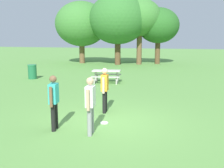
{
  "coord_description": "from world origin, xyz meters",
  "views": [
    {
      "loc": [
        2.43,
        -7.62,
        2.7
      ],
      "look_at": [
        -0.3,
        1.4,
        1.0
      ],
      "focal_mm": 40.88,
      "sensor_mm": 36.0,
      "label": 1
    }
  ],
  "objects_px": {
    "tree_far_right": "(140,18)",
    "picnic_table_near": "(106,74)",
    "person_catcher": "(90,102)",
    "trash_can_further_along": "(32,72)",
    "person_bystander": "(54,99)",
    "tree_tall_left": "(81,24)",
    "person_thrower": "(105,87)",
    "tree_slender_mid": "(158,26)",
    "tree_broad_center": "(118,19)",
    "frisbee": "(104,123)"
  },
  "relations": [
    {
      "from": "person_catcher",
      "to": "tree_far_right",
      "type": "xyz_separation_m",
      "value": [
        -2.4,
        19.77,
        3.78
      ]
    },
    {
      "from": "frisbee",
      "to": "tree_slender_mid",
      "type": "relative_size",
      "value": 0.04
    },
    {
      "from": "tree_broad_center",
      "to": "tree_slender_mid",
      "type": "xyz_separation_m",
      "value": [
        3.84,
        1.84,
        -0.58
      ]
    },
    {
      "from": "person_catcher",
      "to": "tree_far_right",
      "type": "bearing_deg",
      "value": 96.93
    },
    {
      "from": "tree_broad_center",
      "to": "tree_far_right",
      "type": "height_order",
      "value": "tree_broad_center"
    },
    {
      "from": "person_catcher",
      "to": "trash_can_further_along",
      "type": "relative_size",
      "value": 1.71
    },
    {
      "from": "frisbee",
      "to": "tree_far_right",
      "type": "xyz_separation_m",
      "value": [
        -2.47,
        18.75,
        4.71
      ]
    },
    {
      "from": "person_thrower",
      "to": "tree_broad_center",
      "type": "bearing_deg",
      "value": 103.99
    },
    {
      "from": "tree_broad_center",
      "to": "person_thrower",
      "type": "bearing_deg",
      "value": -76.01
    },
    {
      "from": "tree_far_right",
      "to": "person_bystander",
      "type": "bearing_deg",
      "value": -86.41
    },
    {
      "from": "picnic_table_near",
      "to": "tree_slender_mid",
      "type": "distance_m",
      "value": 13.07
    },
    {
      "from": "person_bystander",
      "to": "tree_tall_left",
      "type": "relative_size",
      "value": 0.25
    },
    {
      "from": "trash_can_further_along",
      "to": "tree_slender_mid",
      "type": "height_order",
      "value": "tree_slender_mid"
    },
    {
      "from": "picnic_table_near",
      "to": "tree_tall_left",
      "type": "bearing_deg",
      "value": 120.02
    },
    {
      "from": "person_bystander",
      "to": "tree_broad_center",
      "type": "distance_m",
      "value": 19.52
    },
    {
      "from": "frisbee",
      "to": "tree_broad_center",
      "type": "relative_size",
      "value": 0.04
    },
    {
      "from": "picnic_table_near",
      "to": "tree_far_right",
      "type": "height_order",
      "value": "tree_far_right"
    },
    {
      "from": "person_catcher",
      "to": "picnic_table_near",
      "type": "xyz_separation_m",
      "value": [
        -2.21,
        8.25,
        -0.38
      ]
    },
    {
      "from": "person_bystander",
      "to": "trash_can_further_along",
      "type": "relative_size",
      "value": 1.71
    },
    {
      "from": "person_bystander",
      "to": "trash_can_further_along",
      "type": "bearing_deg",
      "value": 127.4
    },
    {
      "from": "tree_far_right",
      "to": "picnic_table_near",
      "type": "bearing_deg",
      "value": -89.05
    },
    {
      "from": "picnic_table_near",
      "to": "tree_slender_mid",
      "type": "relative_size",
      "value": 0.33
    },
    {
      "from": "person_catcher",
      "to": "tree_tall_left",
      "type": "distance_m",
      "value": 21.41
    },
    {
      "from": "person_thrower",
      "to": "picnic_table_near",
      "type": "distance_m",
      "value": 6.36
    },
    {
      "from": "person_thrower",
      "to": "tree_slender_mid",
      "type": "bearing_deg",
      "value": 91.01
    },
    {
      "from": "person_thrower",
      "to": "tree_tall_left",
      "type": "distance_m",
      "value": 19.33
    },
    {
      "from": "person_catcher",
      "to": "tree_slender_mid",
      "type": "bearing_deg",
      "value": 91.75
    },
    {
      "from": "trash_can_further_along",
      "to": "frisbee",
      "type": "bearing_deg",
      "value": -43.91
    },
    {
      "from": "person_catcher",
      "to": "trash_can_further_along",
      "type": "distance_m",
      "value": 11.11
    },
    {
      "from": "tree_tall_left",
      "to": "tree_broad_center",
      "type": "distance_m",
      "value": 4.18
    },
    {
      "from": "person_bystander",
      "to": "tree_slender_mid",
      "type": "relative_size",
      "value": 0.28
    },
    {
      "from": "person_thrower",
      "to": "frisbee",
      "type": "xyz_separation_m",
      "value": [
        0.37,
        -1.17,
        -0.93
      ]
    },
    {
      "from": "picnic_table_near",
      "to": "trash_can_further_along",
      "type": "height_order",
      "value": "trash_can_further_along"
    },
    {
      "from": "tree_tall_left",
      "to": "tree_broad_center",
      "type": "height_order",
      "value": "tree_broad_center"
    },
    {
      "from": "person_bystander",
      "to": "tree_slender_mid",
      "type": "bearing_deg",
      "value": 88.53
    },
    {
      "from": "trash_can_further_along",
      "to": "tree_far_right",
      "type": "xyz_separation_m",
      "value": [
        5.03,
        11.54,
        4.24
      ]
    },
    {
      "from": "tree_far_right",
      "to": "tree_tall_left",
      "type": "bearing_deg",
      "value": -175.95
    },
    {
      "from": "person_thrower",
      "to": "person_catcher",
      "type": "relative_size",
      "value": 1.0
    },
    {
      "from": "frisbee",
      "to": "tree_broad_center",
      "type": "bearing_deg",
      "value": 104.21
    },
    {
      "from": "tree_broad_center",
      "to": "tree_far_right",
      "type": "distance_m",
      "value": 2.24
    },
    {
      "from": "person_thrower",
      "to": "person_bystander",
      "type": "relative_size",
      "value": 1.0
    },
    {
      "from": "trash_can_further_along",
      "to": "tree_broad_center",
      "type": "xyz_separation_m",
      "value": [
        2.96,
        10.69,
        4.06
      ]
    },
    {
      "from": "tree_tall_left",
      "to": "person_thrower",
      "type": "bearing_deg",
      "value": -64.13
    },
    {
      "from": "tree_tall_left",
      "to": "frisbee",
      "type": "bearing_deg",
      "value": -64.64
    },
    {
      "from": "tree_slender_mid",
      "to": "person_bystander",
      "type": "bearing_deg",
      "value": -91.47
    },
    {
      "from": "person_thrower",
      "to": "person_catcher",
      "type": "xyz_separation_m",
      "value": [
        0.31,
        -2.19,
        0.0
      ]
    },
    {
      "from": "tree_slender_mid",
      "to": "frisbee",
      "type": "bearing_deg",
      "value": -87.99
    },
    {
      "from": "picnic_table_near",
      "to": "tree_broad_center",
      "type": "relative_size",
      "value": 0.27
    },
    {
      "from": "person_thrower",
      "to": "picnic_table_near",
      "type": "bearing_deg",
      "value": 107.48
    },
    {
      "from": "person_thrower",
      "to": "frisbee",
      "type": "height_order",
      "value": "person_thrower"
    }
  ]
}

